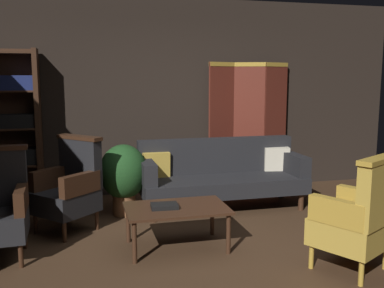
{
  "coord_description": "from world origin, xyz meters",
  "views": [
    {
      "loc": [
        -1.18,
        -3.85,
        1.68
      ],
      "look_at": [
        0.0,
        0.8,
        0.95
      ],
      "focal_mm": 40.97,
      "sensor_mm": 36.0,
      "label": 1
    }
  ],
  "objects_px": {
    "coffee_table": "(177,211)",
    "book_black_cloth": "(164,206)",
    "armchair_gilt_accent": "(358,217)",
    "bookshelf": "(5,126)",
    "folding_screen": "(249,125)",
    "armchair_wing_right": "(70,187)",
    "velvet_couch": "(221,173)",
    "potted_plant": "(124,174)"
  },
  "relations": [
    {
      "from": "folding_screen",
      "to": "potted_plant",
      "type": "relative_size",
      "value": 2.17
    },
    {
      "from": "velvet_couch",
      "to": "potted_plant",
      "type": "distance_m",
      "value": 1.26
    },
    {
      "from": "armchair_gilt_accent",
      "to": "potted_plant",
      "type": "distance_m",
      "value": 2.78
    },
    {
      "from": "folding_screen",
      "to": "book_black_cloth",
      "type": "height_order",
      "value": "folding_screen"
    },
    {
      "from": "folding_screen",
      "to": "armchair_gilt_accent",
      "type": "xyz_separation_m",
      "value": [
        -0.13,
        -2.92,
        -0.5
      ]
    },
    {
      "from": "folding_screen",
      "to": "coffee_table",
      "type": "bearing_deg",
      "value": -127.41
    },
    {
      "from": "folding_screen",
      "to": "coffee_table",
      "type": "height_order",
      "value": "folding_screen"
    },
    {
      "from": "folding_screen",
      "to": "velvet_couch",
      "type": "xyz_separation_m",
      "value": [
        -0.68,
        -0.78,
        -0.53
      ]
    },
    {
      "from": "folding_screen",
      "to": "velvet_couch",
      "type": "height_order",
      "value": "folding_screen"
    },
    {
      "from": "folding_screen",
      "to": "bookshelf",
      "type": "xyz_separation_m",
      "value": [
        -3.38,
        -0.04,
        0.08
      ]
    },
    {
      "from": "folding_screen",
      "to": "book_black_cloth",
      "type": "xyz_separation_m",
      "value": [
        -1.66,
        -2.02,
        -0.54
      ]
    },
    {
      "from": "velvet_couch",
      "to": "armchair_gilt_accent",
      "type": "xyz_separation_m",
      "value": [
        0.55,
        -2.14,
        0.04
      ]
    },
    {
      "from": "coffee_table",
      "to": "folding_screen",
      "type": "bearing_deg",
      "value": 52.59
    },
    {
      "from": "folding_screen",
      "to": "armchair_gilt_accent",
      "type": "bearing_deg",
      "value": -92.61
    },
    {
      "from": "velvet_couch",
      "to": "potted_plant",
      "type": "relative_size",
      "value": 2.42
    },
    {
      "from": "armchair_gilt_accent",
      "to": "armchair_wing_right",
      "type": "distance_m",
      "value": 2.97
    },
    {
      "from": "coffee_table",
      "to": "armchair_gilt_accent",
      "type": "bearing_deg",
      "value": -32.81
    },
    {
      "from": "armchair_gilt_accent",
      "to": "book_black_cloth",
      "type": "distance_m",
      "value": 1.77
    },
    {
      "from": "coffee_table",
      "to": "book_black_cloth",
      "type": "xyz_separation_m",
      "value": [
        -0.12,
        -0.01,
        0.07
      ]
    },
    {
      "from": "armchair_wing_right",
      "to": "book_black_cloth",
      "type": "relative_size",
      "value": 4.0
    },
    {
      "from": "book_black_cloth",
      "to": "armchair_gilt_accent",
      "type": "bearing_deg",
      "value": -30.44
    },
    {
      "from": "velvet_couch",
      "to": "folding_screen",
      "type": "bearing_deg",
      "value": 48.71
    },
    {
      "from": "bookshelf",
      "to": "book_black_cloth",
      "type": "bearing_deg",
      "value": -49.01
    },
    {
      "from": "coffee_table",
      "to": "armchair_wing_right",
      "type": "height_order",
      "value": "armchair_wing_right"
    },
    {
      "from": "velvet_couch",
      "to": "coffee_table",
      "type": "bearing_deg",
      "value": -124.74
    },
    {
      "from": "coffee_table",
      "to": "bookshelf",
      "type": "bearing_deg",
      "value": 133.07
    },
    {
      "from": "potted_plant",
      "to": "book_black_cloth",
      "type": "height_order",
      "value": "potted_plant"
    },
    {
      "from": "potted_plant",
      "to": "coffee_table",
      "type": "bearing_deg",
      "value": -71.59
    },
    {
      "from": "armchair_gilt_accent",
      "to": "armchair_wing_right",
      "type": "xyz_separation_m",
      "value": [
        -2.43,
        1.7,
        0.0
      ]
    },
    {
      "from": "potted_plant",
      "to": "folding_screen",
      "type": "bearing_deg",
      "value": 22.43
    },
    {
      "from": "book_black_cloth",
      "to": "potted_plant",
      "type": "bearing_deg",
      "value": 102.94
    },
    {
      "from": "bookshelf",
      "to": "book_black_cloth",
      "type": "distance_m",
      "value": 2.7
    },
    {
      "from": "book_black_cloth",
      "to": "folding_screen",
      "type": "bearing_deg",
      "value": 50.55
    },
    {
      "from": "velvet_couch",
      "to": "potted_plant",
      "type": "height_order",
      "value": "velvet_couch"
    },
    {
      "from": "velvet_couch",
      "to": "coffee_table",
      "type": "height_order",
      "value": "velvet_couch"
    },
    {
      "from": "coffee_table",
      "to": "armchair_wing_right",
      "type": "bearing_deg",
      "value": 142.28
    },
    {
      "from": "coffee_table",
      "to": "armchair_wing_right",
      "type": "relative_size",
      "value": 0.96
    },
    {
      "from": "armchair_gilt_accent",
      "to": "bookshelf",
      "type": "bearing_deg",
      "value": 138.46
    },
    {
      "from": "armchair_gilt_accent",
      "to": "book_black_cloth",
      "type": "bearing_deg",
      "value": 149.56
    },
    {
      "from": "coffee_table",
      "to": "book_black_cloth",
      "type": "relative_size",
      "value": 3.85
    },
    {
      "from": "coffee_table",
      "to": "book_black_cloth",
      "type": "height_order",
      "value": "book_black_cloth"
    },
    {
      "from": "folding_screen",
      "to": "bookshelf",
      "type": "bearing_deg",
      "value": -179.4
    }
  ]
}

